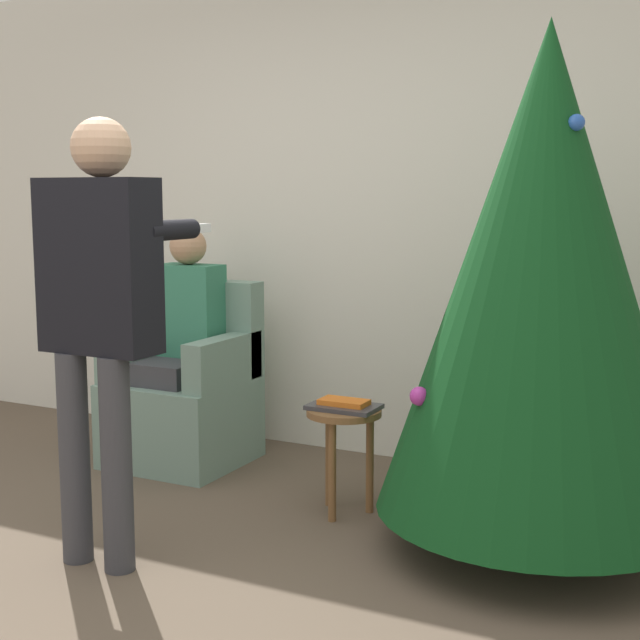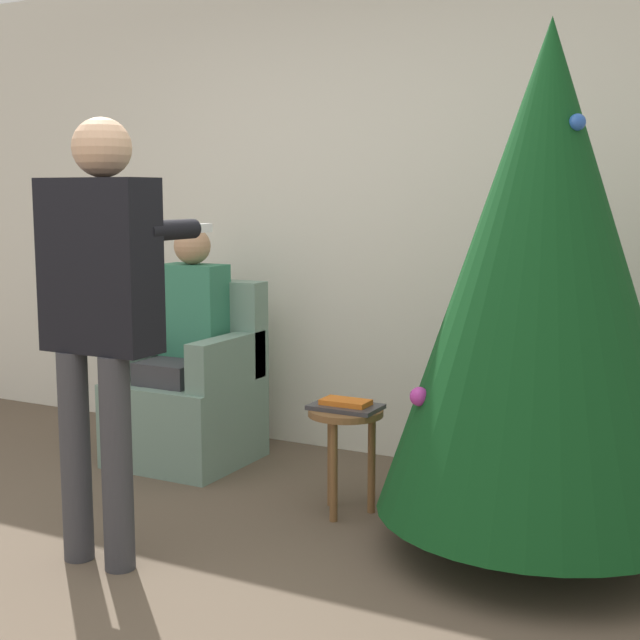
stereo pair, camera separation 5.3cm
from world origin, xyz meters
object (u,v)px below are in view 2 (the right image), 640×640
armchair (189,396)px  person_seated (185,334)px  person_standing (100,297)px  side_stool (346,430)px  christmas_tree (543,273)px

armchair → person_seated: (-0.00, -0.02, 0.35)m
armchair → person_seated: 0.35m
person_standing → person_seated: bearing=112.5°
armchair → person_standing: person_standing is taller
armchair → person_standing: (0.51, -1.25, 0.70)m
person_standing → side_stool: person_standing is taller
person_seated → side_stool: size_ratio=2.61×
armchair → christmas_tree: bearing=-11.1°
person_standing → side_stool: bearing=55.7°
armchair → person_standing: bearing=-67.9°
christmas_tree → side_stool: christmas_tree is taller
christmas_tree → person_standing: christmas_tree is taller
christmas_tree → person_standing: bearing=-150.2°
christmas_tree → side_stool: bearing=177.1°
armchair → person_seated: person_seated is taller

